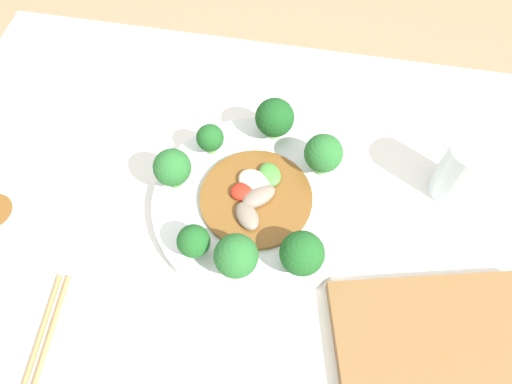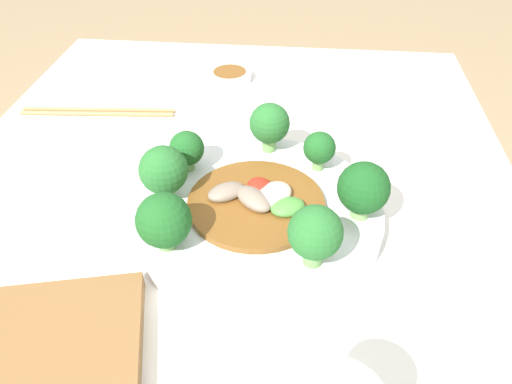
% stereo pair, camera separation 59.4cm
% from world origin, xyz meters
% --- Properties ---
extents(ground_plane, '(8.00, 8.00, 0.00)m').
position_xyz_m(ground_plane, '(0.00, 0.00, 0.00)').
color(ground_plane, '#9E8460').
extents(table, '(1.03, 0.76, 0.71)m').
position_xyz_m(table, '(0.00, 0.00, 0.36)').
color(table, silver).
rests_on(table, ground_plane).
extents(plate, '(0.30, 0.30, 0.02)m').
position_xyz_m(plate, '(-0.01, -0.04, 0.72)').
color(plate, silver).
rests_on(plate, table).
extents(broccoli_south, '(0.06, 0.06, 0.07)m').
position_xyz_m(broccoli_south, '(-0.01, -0.16, 0.77)').
color(broccoli_south, '#89B76B').
rests_on(broccoli_south, plate).
extents(broccoli_northwest, '(0.06, 0.06, 0.06)m').
position_xyz_m(broccoli_northwest, '(-0.08, 0.04, 0.77)').
color(broccoli_northwest, '#70A356').
rests_on(broccoli_northwest, plate).
extents(broccoli_southwest, '(0.06, 0.06, 0.07)m').
position_xyz_m(broccoli_southwest, '(-0.09, -0.11, 0.77)').
color(broccoli_southwest, '#70A356').
rests_on(broccoli_southwest, plate).
extents(broccoli_northeast, '(0.04, 0.04, 0.05)m').
position_xyz_m(broccoli_northeast, '(0.06, 0.05, 0.76)').
color(broccoli_northeast, '#7AAD5B').
rests_on(broccoli_northeast, plate).
extents(broccoli_east, '(0.05, 0.05, 0.07)m').
position_xyz_m(broccoli_east, '(0.11, -0.05, 0.77)').
color(broccoli_east, '#70A356').
rests_on(broccoli_east, plate).
extents(broccoli_southeast, '(0.04, 0.04, 0.05)m').
position_xyz_m(broccoli_southeast, '(0.08, -0.11, 0.76)').
color(broccoli_southeast, '#7AAD5B').
rests_on(broccoli_southeast, plate).
extents(broccoli_north, '(0.06, 0.06, 0.07)m').
position_xyz_m(broccoli_north, '(-0.00, 0.06, 0.77)').
color(broccoli_north, '#70A356').
rests_on(broccoli_north, plate).
extents(stirfry_center, '(0.16, 0.16, 0.02)m').
position_xyz_m(stirfry_center, '(-0.01, -0.04, 0.74)').
color(stirfry_center, brown).
rests_on(stirfry_center, plate).
extents(drinking_glass, '(0.06, 0.06, 0.10)m').
position_xyz_m(drinking_glass, '(-0.28, -0.12, 0.76)').
color(drinking_glass, silver).
rests_on(drinking_glass, table).
extents(chopsticks, '(0.04, 0.24, 0.01)m').
position_xyz_m(chopsticks, '(0.22, 0.23, 0.71)').
color(chopsticks, '#AD7F4C').
rests_on(chopsticks, table).
extents(cutting_board, '(0.29, 0.25, 0.02)m').
position_xyz_m(cutting_board, '(-0.26, 0.12, 0.72)').
color(cutting_board, brown).
rests_on(cutting_board, table).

